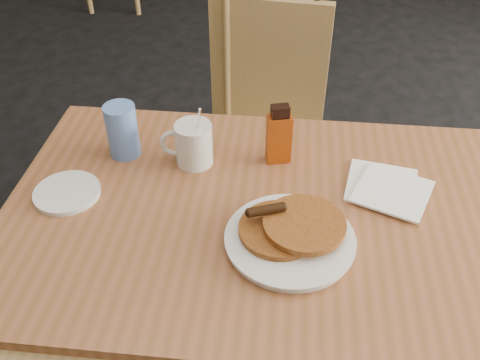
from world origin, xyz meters
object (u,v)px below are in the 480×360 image
at_px(pancake_plate, 290,235).
at_px(blue_tumbler, 122,131).
at_px(main_table, 259,224).
at_px(coffee_mug, 193,143).
at_px(syrup_bottle, 279,136).
at_px(chair_main_far, 267,112).

distance_m(pancake_plate, blue_tumbler, 0.51).
distance_m(main_table, coffee_mug, 0.26).
xyz_separation_m(main_table, blue_tumbler, (-0.35, 0.19, 0.11)).
distance_m(coffee_mug, syrup_bottle, 0.21).
bearing_deg(syrup_bottle, coffee_mug, 174.49).
xyz_separation_m(main_table, chair_main_far, (0.00, 0.73, -0.16)).
xyz_separation_m(pancake_plate, coffee_mug, (-0.24, 0.26, 0.04)).
xyz_separation_m(chair_main_far, blue_tumbler, (-0.35, -0.54, 0.27)).
distance_m(coffee_mug, blue_tumbler, 0.18).
bearing_deg(syrup_bottle, pancake_plate, -96.04).
xyz_separation_m(chair_main_far, pancake_plate, (0.06, -0.83, 0.22)).
height_order(main_table, blue_tumbler, blue_tumbler).
distance_m(chair_main_far, pancake_plate, 0.86).
distance_m(main_table, syrup_bottle, 0.23).
bearing_deg(blue_tumbler, syrup_bottle, -0.50).
bearing_deg(pancake_plate, coffee_mug, 132.26).
relative_size(chair_main_far, syrup_bottle, 5.89).
relative_size(pancake_plate, syrup_bottle, 1.75).
distance_m(syrup_bottle, blue_tumbler, 0.39).
bearing_deg(chair_main_far, syrup_bottle, -77.93).
bearing_deg(pancake_plate, blue_tumbler, 145.35).
distance_m(pancake_plate, syrup_bottle, 0.29).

